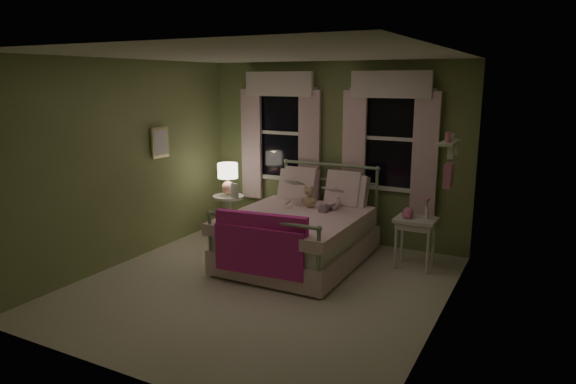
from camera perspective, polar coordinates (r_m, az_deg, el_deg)
The scene contains 18 objects.
room_shell at distance 5.69m, azimuth -3.13°, elevation 1.81°, with size 4.20×4.20×4.20m.
bed at distance 6.72m, azimuth 1.38°, elevation -4.57°, with size 1.58×2.04×1.18m.
pink_throw at distance 5.79m, azimuth -3.13°, elevation -5.05°, with size 1.10×0.24×0.71m.
child_left at distance 7.07m, azimuth 0.88°, elevation 0.96°, with size 0.27×0.18×0.75m, color #F7D1DD.
child_right at distance 6.84m, azimuth 5.07°, elevation 0.40°, with size 0.35×0.27×0.71m, color #F7D1DD.
book_left at distance 6.85m, azimuth -0.06°, elevation 0.75°, with size 0.20×0.27×0.03m, color beige.
book_right at distance 6.62m, azimuth 4.24°, elevation -0.06°, with size 0.20×0.27×0.02m, color beige.
teddy_bear at distance 6.84m, azimuth 2.38°, elevation -0.73°, with size 0.23×0.18×0.30m.
nightstand_left at distance 7.75m, azimuth -6.61°, elevation -2.07°, with size 0.46×0.46×0.65m.
table_lamp at distance 7.63m, azimuth -6.71°, elevation 1.82°, with size 0.30×0.30×0.47m.
book_nightstand at distance 7.57m, azimuth -6.36°, elevation -0.54°, with size 0.16×0.22×0.02m, color beige.
nightstand_right at distance 6.63m, azimuth 13.99°, elevation -3.67°, with size 0.50×0.40×0.64m.
pink_toy at distance 6.61m, azimuth 13.21°, elevation -2.27°, with size 0.14×0.19×0.14m.
bud_vase at distance 6.59m, azimuth 15.21°, elevation -1.68°, with size 0.06×0.06×0.28m.
window_left at distance 7.82m, azimuth -0.90°, elevation 7.09°, with size 1.34×0.13×1.96m.
window_right at distance 7.16m, azimuth 11.21°, elevation 6.38°, with size 1.34×0.13×1.96m.
wall_shelf at distance 5.65m, azimuth 17.49°, elevation 3.47°, with size 0.15×0.50×0.60m.
framed_picture at distance 7.29m, azimuth -14.02°, elevation 5.38°, with size 0.03×0.32×0.42m.
Camera 1 is at (2.87, -4.81, 2.34)m, focal length 32.00 mm.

